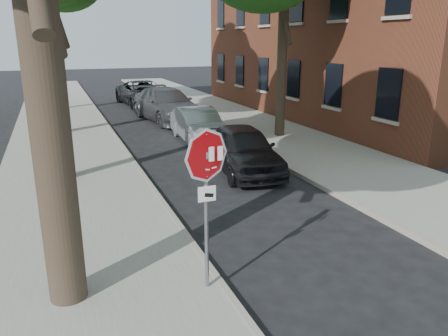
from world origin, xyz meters
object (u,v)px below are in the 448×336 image
object	(u,v)px
car_b	(198,125)
car_a	(243,149)
stop_sign	(206,179)
car_d	(144,93)
car_c	(167,105)

from	to	relation	value
car_b	car_a	bearing A→B (deg)	-88.04
stop_sign	car_a	size ratio (longest dim) A/B	0.62
car_d	car_a	bearing A→B (deg)	-95.03
car_a	car_c	bearing A→B (deg)	96.33
car_b	car_c	xyz separation A→B (m)	(0.00, 5.13, 0.14)
stop_sign	car_b	bearing A→B (deg)	72.63
car_b	car_d	distance (m)	10.94
stop_sign	car_c	size ratio (longest dim) A/B	0.47
car_a	car_d	bearing A→B (deg)	96.33
car_a	car_d	size ratio (longest dim) A/B	0.77
car_b	car_c	world-z (taller)	car_c
car_d	car_c	bearing A→B (deg)	-95.03
car_b	stop_sign	bearing A→B (deg)	-105.42
car_c	car_a	bearing A→B (deg)	-97.76
car_a	stop_sign	bearing A→B (deg)	-112.09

